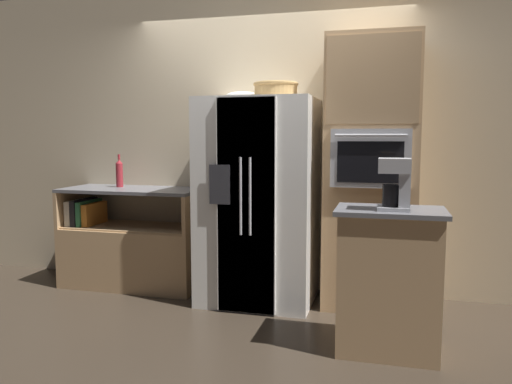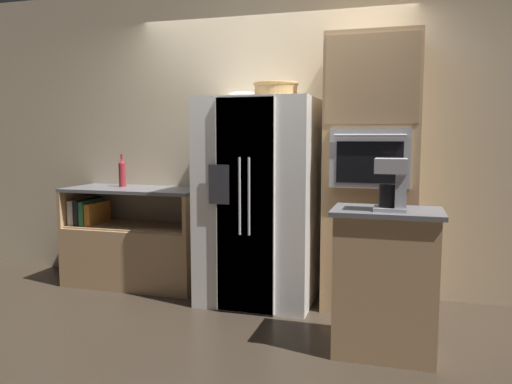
# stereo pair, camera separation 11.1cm
# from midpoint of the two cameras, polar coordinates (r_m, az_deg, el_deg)

# --- Properties ---
(ground_plane) EXTENTS (20.00, 20.00, 0.00)m
(ground_plane) POSITION_cam_midpoint_polar(r_m,az_deg,el_deg) (4.38, 0.84, -12.39)
(ground_plane) COLOR #382D23
(wall_back) EXTENTS (12.00, 0.06, 2.80)m
(wall_back) POSITION_cam_midpoint_polar(r_m,az_deg,el_deg) (4.62, 2.50, 6.25)
(wall_back) COLOR beige
(wall_back) RESTS_ON ground_plane
(counter_left) EXTENTS (1.30, 0.58, 0.93)m
(counter_left) POSITION_cam_midpoint_polar(r_m,az_deg,el_deg) (4.91, -13.08, -6.34)
(counter_left) COLOR tan
(counter_left) RESTS_ON ground_plane
(refrigerator) EXTENTS (0.94, 0.82, 1.73)m
(refrigerator) POSITION_cam_midpoint_polar(r_m,az_deg,el_deg) (4.25, 1.08, -1.03)
(refrigerator) COLOR white
(refrigerator) RESTS_ON ground_plane
(wall_oven) EXTENTS (0.73, 0.65, 2.20)m
(wall_oven) POSITION_cam_midpoint_polar(r_m,az_deg,el_deg) (4.18, 13.81, 2.03)
(wall_oven) COLOR tan
(wall_oven) RESTS_ON ground_plane
(island_counter) EXTENTS (0.69, 0.47, 0.95)m
(island_counter) POSITION_cam_midpoint_polar(r_m,az_deg,el_deg) (3.39, 15.49, -9.84)
(island_counter) COLOR tan
(island_counter) RESTS_ON ground_plane
(wicker_basket) EXTENTS (0.37, 0.37, 0.12)m
(wicker_basket) POSITION_cam_midpoint_polar(r_m,az_deg,el_deg) (4.14, 3.06, 11.64)
(wicker_basket) COLOR tan
(wicker_basket) RESTS_ON refrigerator
(fruit_bowl) EXTENTS (0.27, 0.27, 0.07)m
(fruit_bowl) POSITION_cam_midpoint_polar(r_m,az_deg,el_deg) (4.36, -0.76, 10.97)
(fruit_bowl) COLOR white
(fruit_bowl) RESTS_ON refrigerator
(bottle_tall) EXTENTS (0.07, 0.07, 0.31)m
(bottle_tall) POSITION_cam_midpoint_polar(r_m,az_deg,el_deg) (4.96, -14.43, 2.15)
(bottle_tall) COLOR maroon
(bottle_tall) RESTS_ON counter_left
(coffee_maker) EXTENTS (0.20, 0.19, 0.33)m
(coffee_maker) POSITION_cam_midpoint_polar(r_m,az_deg,el_deg) (3.21, 16.46, 1.05)
(coffee_maker) COLOR #B2B2B7
(coffee_maker) RESTS_ON island_counter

